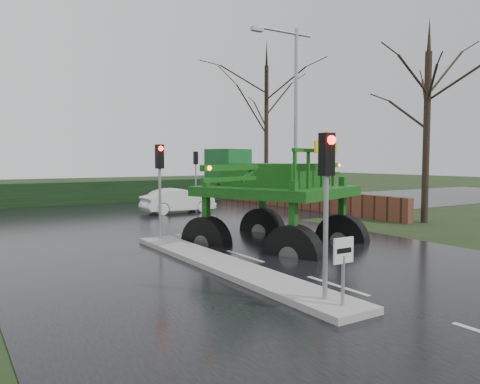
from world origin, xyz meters
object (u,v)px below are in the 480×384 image
traffic_signal_near (327,180)px  traffic_signal_far (196,166)px  traffic_signal_mid (160,171)px  keep_left_sign (343,260)px  white_sedan (178,213)px  street_light_right (291,104)px  crop_sprayer (287,181)px

traffic_signal_near → traffic_signal_far: size_ratio=1.00×
traffic_signal_mid → traffic_signal_far: bearing=58.1°
traffic_signal_near → traffic_signal_far: bearing=69.6°
keep_left_sign → traffic_signal_far: 22.93m
keep_left_sign → white_sedan: (4.58, 17.35, -1.06)m
traffic_signal_far → street_light_right: 8.86m
traffic_signal_near → traffic_signal_mid: bearing=90.0°
traffic_signal_near → traffic_signal_far: 22.42m
traffic_signal_mid → traffic_signal_far: (7.80, 12.52, 0.00)m
traffic_signal_near → white_sedan: size_ratio=0.85×
traffic_signal_near → white_sedan: bearing=74.8°
traffic_signal_far → traffic_signal_near: bearing=69.6°
keep_left_sign → traffic_signal_mid: (0.00, 8.99, 1.53)m
traffic_signal_near → white_sedan: 17.66m
traffic_signal_mid → crop_sprayer: 4.76m
traffic_signal_near → traffic_signal_mid: size_ratio=1.00×
street_light_right → crop_sprayer: size_ratio=1.20×
traffic_signal_far → crop_sprayer: (-5.29, -16.56, -0.25)m
keep_left_sign → traffic_signal_mid: size_ratio=0.38×
crop_sprayer → traffic_signal_far: bearing=51.5°
keep_left_sign → traffic_signal_near: traffic_signal_near is taller
keep_left_sign → crop_sprayer: bearing=63.1°
keep_left_sign → white_sedan: size_ratio=0.33×
street_light_right → white_sedan: street_light_right is taller
traffic_signal_near → crop_sprayer: crop_sprayer is taller
keep_left_sign → traffic_signal_near: (0.00, 0.49, 1.53)m
traffic_signal_near → street_light_right: 16.46m
street_light_right → white_sedan: bearing=142.0°
traffic_signal_mid → traffic_signal_far: 14.75m
street_light_right → crop_sprayer: street_light_right is taller
traffic_signal_far → white_sedan: traffic_signal_far is taller
traffic_signal_near → traffic_signal_mid: (0.00, 8.50, 0.00)m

